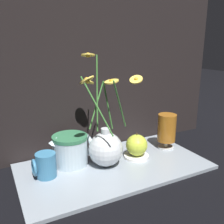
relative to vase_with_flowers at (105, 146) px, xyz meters
The scene contains 9 objects.
ground_plane 0.09m from the vase_with_flowers, 27.67° to the right, with size 6.00×6.00×0.00m, color black.
shelf 0.08m from the vase_with_flowers, 27.67° to the right, with size 0.66×0.35×0.01m.
backdrop_wall 0.50m from the vase_with_flowers, 81.52° to the left, with size 1.16×0.02×1.10m.
vase_with_flowers is the anchor object (origin of this frame).
yellow_mug 0.21m from the vase_with_flowers, behind, with size 0.08×0.07×0.08m.
ceramic_pitcher 0.12m from the vase_with_flowers, 148.23° to the left, with size 0.15×0.12×0.12m.
tea_glass 0.29m from the vase_with_flowers, ahead, with size 0.07×0.07×0.14m.
saucer_plate 0.15m from the vase_with_flowers, ahead, with size 0.09×0.09×0.01m.
orange_fruit 0.13m from the vase_with_flowers, ahead, with size 0.08×0.08×0.09m.
Camera 1 is at (-0.38, -0.71, 0.43)m, focal length 40.00 mm.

